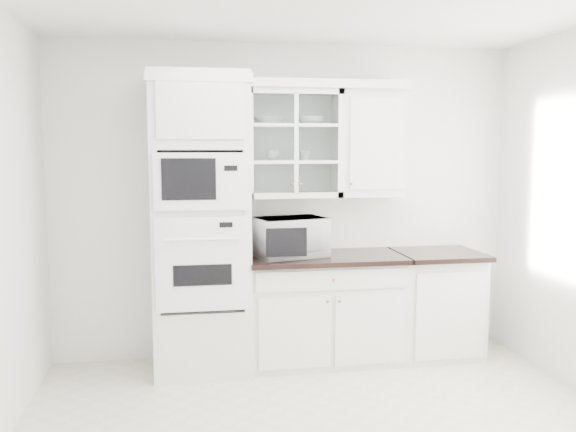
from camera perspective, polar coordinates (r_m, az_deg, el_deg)
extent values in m
cube|color=white|center=(5.32, -0.17, 1.38)|extent=(4.00, 0.02, 2.70)
cube|color=silver|center=(4.95, -8.17, -0.81)|extent=(0.76, 0.65, 2.40)
cube|color=white|center=(4.66, -8.01, -4.50)|extent=(0.70, 0.03, 0.72)
cube|color=black|center=(4.66, -7.99, -5.51)|extent=(0.44, 0.01, 0.16)
cube|color=white|center=(4.58, -8.14, 3.20)|extent=(0.70, 0.03, 0.43)
cube|color=black|center=(4.56, -9.27, 3.42)|extent=(0.40, 0.01, 0.31)
cube|color=silver|center=(5.25, 3.41, -8.80)|extent=(1.30, 0.60, 0.88)
cube|color=black|center=(5.11, 3.53, -3.92)|extent=(1.32, 0.67, 0.04)
cube|color=silver|center=(5.55, 13.62, -8.12)|extent=(0.70, 0.60, 0.88)
cube|color=black|center=(5.43, 13.90, -3.50)|extent=(0.72, 0.67, 0.04)
cube|color=silver|center=(5.15, 0.44, 6.79)|extent=(0.80, 0.33, 0.90)
cube|color=silver|center=(5.15, 0.44, 5.12)|extent=(0.74, 0.29, 0.02)
cube|color=silver|center=(5.15, 0.45, 8.46)|extent=(0.74, 0.29, 0.02)
cube|color=silver|center=(5.31, 7.69, 6.72)|extent=(0.55, 0.33, 0.90)
cube|color=white|center=(5.13, -0.68, 12.21)|extent=(2.14, 0.38, 0.07)
imported|color=white|center=(5.05, 0.16, -1.96)|extent=(0.66, 0.59, 0.32)
imported|color=white|center=(5.11, -1.82, 8.91)|extent=(0.29, 0.29, 0.06)
imported|color=white|center=(5.20, 2.16, 8.93)|extent=(0.27, 0.27, 0.07)
imported|color=white|center=(5.13, -1.43, 5.70)|extent=(0.12, 0.12, 0.09)
imported|color=white|center=(5.18, 1.60, 5.70)|extent=(0.11, 0.11, 0.08)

